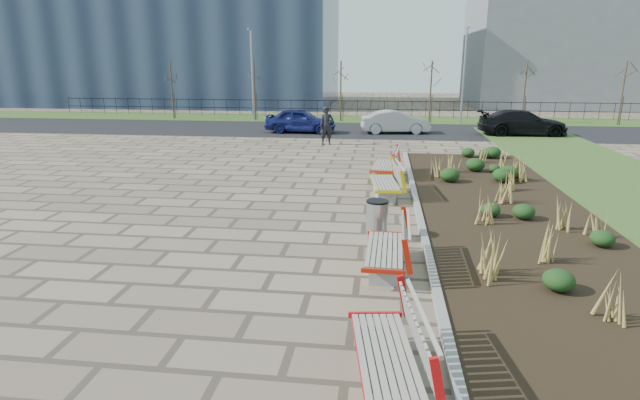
# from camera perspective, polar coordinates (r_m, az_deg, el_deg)

# --- Properties ---
(ground) EXTENTS (120.00, 120.00, 0.00)m
(ground) POSITION_cam_1_polar(r_m,az_deg,el_deg) (9.42, -11.56, -9.88)
(ground) COLOR #806F58
(ground) RESTS_ON ground
(planting_bed) EXTENTS (4.50, 18.00, 0.10)m
(planting_bed) POSITION_cam_1_polar(r_m,az_deg,el_deg) (14.03, 20.72, -1.81)
(planting_bed) COLOR black
(planting_bed) RESTS_ON ground
(planting_curb) EXTENTS (0.16, 18.00, 0.15)m
(planting_curb) POSITION_cam_1_polar(r_m,az_deg,el_deg) (13.65, 11.19, -1.44)
(planting_curb) COLOR gray
(planting_curb) RESTS_ON ground
(grass_verge_far) EXTENTS (80.00, 5.00, 0.04)m
(grass_verge_far) POSITION_cam_1_polar(r_m,az_deg,el_deg) (36.36, 2.55, 9.26)
(grass_verge_far) COLOR #33511E
(grass_verge_far) RESTS_ON ground
(road) EXTENTS (80.00, 7.00, 0.02)m
(road) POSITION_cam_1_polar(r_m,az_deg,el_deg) (30.43, 1.62, 8.02)
(road) COLOR black
(road) RESTS_ON ground
(bench_a) EXTENTS (1.18, 2.20, 1.00)m
(bench_a) POSITION_cam_1_polar(r_m,az_deg,el_deg) (6.61, 7.44, -16.51)
(bench_a) COLOR red
(bench_a) RESTS_ON ground
(bench_b) EXTENTS (0.95, 2.12, 1.00)m
(bench_b) POSITION_cam_1_polar(r_m,az_deg,el_deg) (9.87, 7.40, -5.31)
(bench_b) COLOR #AE1B0B
(bench_b) RESTS_ON ground
(bench_c) EXTENTS (1.12, 2.19, 1.00)m
(bench_c) POSITION_cam_1_polar(r_m,az_deg,el_deg) (15.25, 7.39, 2.18)
(bench_c) COLOR #D5BD0B
(bench_c) RESTS_ON ground
(bench_d) EXTENTS (1.09, 2.17, 1.00)m
(bench_d) POSITION_cam_1_polar(r_m,az_deg,el_deg) (17.86, 7.38, 4.14)
(bench_d) COLOR red
(bench_d) RESTS_ON ground
(litter_bin) EXTENTS (0.50, 0.50, 0.92)m
(litter_bin) POSITION_cam_1_polar(r_m,az_deg,el_deg) (11.54, 6.52, -2.36)
(litter_bin) COLOR #B2B2B7
(litter_bin) RESTS_ON ground
(pedestrian) EXTENTS (0.78, 0.62, 1.88)m
(pedestrian) POSITION_cam_1_polar(r_m,az_deg,el_deg) (24.85, 0.76, 8.49)
(pedestrian) COLOR black
(pedestrian) RESTS_ON ground
(car_blue) EXTENTS (4.09, 1.76, 1.38)m
(car_blue) POSITION_cam_1_polar(r_m,az_deg,el_deg) (29.13, -2.23, 9.07)
(car_blue) COLOR navy
(car_blue) RESTS_ON road
(car_silver) EXTENTS (4.03, 1.84, 1.28)m
(car_silver) POSITION_cam_1_polar(r_m,az_deg,el_deg) (29.16, 8.60, 8.82)
(car_silver) COLOR #989B9F
(car_silver) RESTS_ON road
(car_black) EXTENTS (4.85, 2.15, 1.38)m
(car_black) POSITION_cam_1_polar(r_m,az_deg,el_deg) (30.22, 22.13, 8.19)
(car_black) COLOR black
(car_black) RESTS_ON road
(tree_a) EXTENTS (1.40, 1.40, 4.00)m
(tree_a) POSITION_cam_1_polar(r_m,az_deg,el_deg) (37.65, -16.56, 11.95)
(tree_a) COLOR #4C3D2D
(tree_a) RESTS_ON grass_verge_far
(tree_b) EXTENTS (1.40, 1.40, 4.00)m
(tree_b) POSITION_cam_1_polar(r_m,az_deg,el_deg) (35.71, -7.49, 12.29)
(tree_b) COLOR #4C3D2D
(tree_b) RESTS_ON grass_verge_far
(tree_c) EXTENTS (1.40, 1.40, 4.00)m
(tree_c) POSITION_cam_1_polar(r_m,az_deg,el_deg) (34.70, 2.38, 12.31)
(tree_c) COLOR #4C3D2D
(tree_c) RESTS_ON grass_verge_far
(tree_d) EXTENTS (1.40, 1.40, 4.00)m
(tree_d) POSITION_cam_1_polar(r_m,az_deg,el_deg) (34.73, 12.52, 11.97)
(tree_d) COLOR #4C3D2D
(tree_d) RESTS_ON grass_verge_far
(tree_e) EXTENTS (1.40, 1.40, 4.00)m
(tree_e) POSITION_cam_1_polar(r_m,az_deg,el_deg) (35.77, 22.31, 11.29)
(tree_e) COLOR #4C3D2D
(tree_e) RESTS_ON grass_verge_far
(tree_f) EXTENTS (1.40, 1.40, 4.00)m
(tree_f) POSITION_cam_1_polar(r_m,az_deg,el_deg) (37.75, 31.27, 10.39)
(tree_f) COLOR #4C3D2D
(tree_f) RESTS_ON grass_verge_far
(lamp_west) EXTENTS (0.24, 0.60, 6.00)m
(lamp_west) POSITION_cam_1_polar(r_m,az_deg,el_deg) (35.18, -7.75, 13.86)
(lamp_west) COLOR gray
(lamp_west) RESTS_ON grass_verge_far
(lamp_east) EXTENTS (0.24, 0.60, 6.00)m
(lamp_east) POSITION_cam_1_polar(r_m,az_deg,el_deg) (34.43, 16.10, 13.38)
(lamp_east) COLOR gray
(lamp_east) RESTS_ON grass_verge_far
(railing_fence) EXTENTS (44.00, 0.10, 1.20)m
(railing_fence) POSITION_cam_1_polar(r_m,az_deg,el_deg) (37.79, 2.74, 10.44)
(railing_fence) COLOR black
(railing_fence) RESTS_ON grass_verge_far
(building_glass) EXTENTS (40.00, 14.00, 15.00)m
(building_glass) POSITION_cam_1_polar(r_m,az_deg,el_deg) (54.20, -21.37, 18.26)
(building_glass) COLOR #192338
(building_glass) RESTS_ON ground
(building_grey) EXTENTS (18.00, 12.00, 10.00)m
(building_grey) POSITION_cam_1_polar(r_m,az_deg,el_deg) (52.89, 26.97, 15.03)
(building_grey) COLOR slate
(building_grey) RESTS_ON ground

